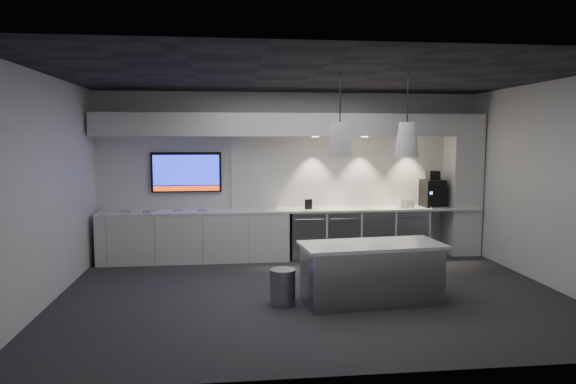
{
  "coord_description": "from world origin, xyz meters",
  "views": [
    {
      "loc": [
        -1.14,
        -6.9,
        2.17
      ],
      "look_at": [
        -0.21,
        1.1,
        1.32
      ],
      "focal_mm": 32.0,
      "sensor_mm": 36.0,
      "label": 1
    }
  ],
  "objects": [
    {
      "name": "tray_c",
      "position": [
        -2.03,
        2.17,
        0.91
      ],
      "size": [
        0.16,
        0.16,
        0.02
      ],
      "primitive_type": "cube",
      "rotation": [
        0.0,
        0.0,
        0.02
      ],
      "color": "#969696",
      "rests_on": "back_counter"
    },
    {
      "name": "fridge_unit_b",
      "position": [
        0.88,
        2.17,
        0.42
      ],
      "size": [
        0.6,
        0.61,
        0.85
      ],
      "primitive_type": "cube",
      "color": "gray",
      "rests_on": "floor"
    },
    {
      "name": "back_counter",
      "position": [
        0.0,
        2.17,
        0.88
      ],
      "size": [
        6.8,
        0.65,
        0.04
      ],
      "primitive_type": "cube",
      "color": "white",
      "rests_on": "left_base_cabinets"
    },
    {
      "name": "bin",
      "position": [
        -0.46,
        -0.42,
        0.24
      ],
      "size": [
        0.4,
        0.4,
        0.47
      ],
      "primitive_type": "cylinder",
      "rotation": [
        0.0,
        0.0,
        -0.23
      ],
      "color": "gray",
      "rests_on": "floor"
    },
    {
      "name": "wall_front",
      "position": [
        0.0,
        -2.5,
        1.5
      ],
      "size": [
        7.0,
        0.0,
        7.0
      ],
      "primitive_type": "plane",
      "rotation": [
        -1.57,
        0.0,
        0.0
      ],
      "color": "silver",
      "rests_on": "floor"
    },
    {
      "name": "wall_right",
      "position": [
        3.5,
        0.0,
        1.5
      ],
      "size": [
        0.0,
        7.0,
        7.0
      ],
      "primitive_type": "plane",
      "rotation": [
        1.57,
        0.0,
        -1.57
      ],
      "color": "silver",
      "rests_on": "floor"
    },
    {
      "name": "fridge_unit_d",
      "position": [
        2.14,
        2.17,
        0.42
      ],
      "size": [
        0.6,
        0.61,
        0.85
      ],
      "primitive_type": "cube",
      "color": "gray",
      "rests_on": "floor"
    },
    {
      "name": "wall_tv",
      "position": [
        -1.9,
        2.45,
        1.56
      ],
      "size": [
        1.25,
        0.07,
        0.72
      ],
      "color": "black",
      "rests_on": "wall_back"
    },
    {
      "name": "sign_white",
      "position": [
        -0.38,
        2.08,
        0.97
      ],
      "size": [
        0.18,
        0.06,
        0.14
      ],
      "primitive_type": "cube",
      "rotation": [
        0.0,
        0.0,
        0.26
      ],
      "color": "white",
      "rests_on": "back_counter"
    },
    {
      "name": "left_base_cabinets",
      "position": [
        -1.75,
        2.17,
        0.43
      ],
      "size": [
        3.3,
        0.63,
        0.86
      ],
      "primitive_type": "cube",
      "color": "silver",
      "rests_on": "floor"
    },
    {
      "name": "pendant_left",
      "position": [
        0.28,
        -0.43,
        2.15
      ],
      "size": [
        0.31,
        0.31,
        1.15
      ],
      "color": "silver",
      "rests_on": "ceiling"
    },
    {
      "name": "tray_a",
      "position": [
        -2.91,
        2.11,
        0.91
      ],
      "size": [
        0.18,
        0.18,
        0.02
      ],
      "primitive_type": "cube",
      "rotation": [
        0.0,
        0.0,
        0.17
      ],
      "color": "#969696",
      "rests_on": "back_counter"
    },
    {
      "name": "ceiling",
      "position": [
        0.0,
        0.0,
        3.0
      ],
      "size": [
        7.0,
        7.0,
        0.0
      ],
      "primitive_type": "plane",
      "rotation": [
        3.14,
        0.0,
        0.0
      ],
      "color": "black",
      "rests_on": "wall_back"
    },
    {
      "name": "fridge_unit_a",
      "position": [
        0.25,
        2.17,
        0.42
      ],
      "size": [
        0.6,
        0.61,
        0.85
      ],
      "primitive_type": "cube",
      "color": "gray",
      "rests_on": "floor"
    },
    {
      "name": "pendant_right",
      "position": [
        1.16,
        -0.43,
        2.15
      ],
      "size": [
        0.31,
        0.31,
        1.15
      ],
      "color": "silver",
      "rests_on": "ceiling"
    },
    {
      "name": "sign_black",
      "position": [
        0.27,
        2.12,
        0.99
      ],
      "size": [
        0.14,
        0.06,
        0.18
      ],
      "primitive_type": "cube",
      "rotation": [
        0.0,
        0.0,
        0.26
      ],
      "color": "black",
      "rests_on": "back_counter"
    },
    {
      "name": "coffee_machine",
      "position": [
        2.62,
        2.2,
        1.17
      ],
      "size": [
        0.38,
        0.54,
        0.67
      ],
      "rotation": [
        0.0,
        0.0,
        0.04
      ],
      "color": "black",
      "rests_on": "back_counter"
    },
    {
      "name": "floor",
      "position": [
        0.0,
        0.0,
        0.0
      ],
      "size": [
        7.0,
        7.0,
        0.0
      ],
      "primitive_type": "plane",
      "color": "#2B2B2D",
      "rests_on": "ground"
    },
    {
      "name": "tray_d",
      "position": [
        -1.59,
        2.13,
        0.91
      ],
      "size": [
        0.2,
        0.2,
        0.02
      ],
      "primitive_type": "cube",
      "rotation": [
        0.0,
        0.0,
        -0.29
      ],
      "color": "#969696",
      "rests_on": "back_counter"
    },
    {
      "name": "backsplash",
      "position": [
        1.2,
        2.48,
        1.55
      ],
      "size": [
        4.6,
        0.03,
        1.3
      ],
      "primitive_type": "cube",
      "color": "silver",
      "rests_on": "wall_back"
    },
    {
      "name": "fridge_unit_c",
      "position": [
        1.51,
        2.17,
        0.42
      ],
      "size": [
        0.6,
        0.61,
        0.85
      ],
      "primitive_type": "cube",
      "color": "gray",
      "rests_on": "floor"
    },
    {
      "name": "soffit",
      "position": [
        0.0,
        2.2,
        2.4
      ],
      "size": [
        6.9,
        0.6,
        0.4
      ],
      "primitive_type": "cube",
      "color": "silver",
      "rests_on": "wall_back"
    },
    {
      "name": "island",
      "position": [
        0.72,
        -0.43,
        0.4
      ],
      "size": [
        1.93,
        0.97,
        0.79
      ],
      "rotation": [
        0.0,
        0.0,
        0.09
      ],
      "color": "gray",
      "rests_on": "floor"
    },
    {
      "name": "column",
      "position": [
        3.2,
        2.2,
        1.3
      ],
      "size": [
        0.55,
        0.55,
        2.6
      ],
      "primitive_type": "cube",
      "color": "silver",
      "rests_on": "floor"
    },
    {
      "name": "wall_left",
      "position": [
        -3.5,
        0.0,
        1.5
      ],
      "size": [
        0.0,
        7.0,
        7.0
      ],
      "primitive_type": "plane",
      "rotation": [
        1.57,
        0.0,
        1.57
      ],
      "color": "silver",
      "rests_on": "floor"
    },
    {
      "name": "wall_back",
      "position": [
        0.0,
        2.5,
        1.5
      ],
      "size": [
        7.0,
        0.0,
        7.0
      ],
      "primitive_type": "plane",
      "rotation": [
        1.57,
        0.0,
        0.0
      ],
      "color": "silver",
      "rests_on": "floor"
    },
    {
      "name": "cup_cluster",
      "position": [
        2.08,
        2.1,
        0.98
      ],
      "size": [
        0.28,
        0.18,
        0.15
      ],
      "primitive_type": null,
      "color": "white",
      "rests_on": "back_counter"
    },
    {
      "name": "tray_b",
      "position": [
        -2.53,
        2.09,
        0.91
      ],
      "size": [
        0.2,
        0.2,
        0.02
      ],
      "primitive_type": "cube",
      "rotation": [
        0.0,
        0.0,
        -0.31
      ],
      "color": "#969696",
      "rests_on": "back_counter"
    }
  ]
}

